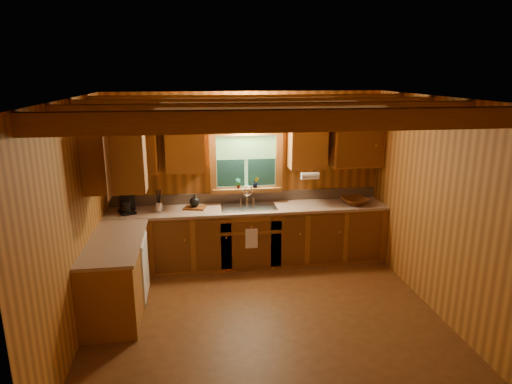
{
  "coord_description": "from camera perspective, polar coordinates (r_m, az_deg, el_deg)",
  "views": [
    {
      "loc": [
        -0.79,
        -4.74,
        2.87
      ],
      "look_at": [
        0.0,
        0.8,
        1.35
      ],
      "focal_mm": 31.0,
      "sensor_mm": 36.0,
      "label": 1
    }
  ],
  "objects": [
    {
      "name": "ceiling_beams",
      "position": [
        4.82,
        1.37,
        10.68
      ],
      "size": [
        4.2,
        2.54,
        0.18
      ],
      "color": "brown",
      "rests_on": "room"
    },
    {
      "name": "dish_towel",
      "position": [
        6.49,
        -0.58,
        -6.02
      ],
      "size": [
        0.18,
        0.01,
        0.3
      ],
      "primitive_type": "cube",
      "color": "white",
      "rests_on": "base_cabinets"
    },
    {
      "name": "teakettle",
      "position": [
        6.64,
        -7.92,
        -1.27
      ],
      "size": [
        0.15,
        0.15,
        0.19
      ],
      "rotation": [
        0.0,
        0.0,
        0.18
      ],
      "color": "black",
      "rests_on": "cutting_board"
    },
    {
      "name": "coffee_maker",
      "position": [
        6.64,
        -16.35,
        -1.1
      ],
      "size": [
        0.2,
        0.26,
        0.36
      ],
      "rotation": [
        0.0,
        0.0,
        0.41
      ],
      "color": "black",
      "rests_on": "countertop"
    },
    {
      "name": "paper_towel_roll",
      "position": [
        6.67,
        6.96,
        2.09
      ],
      "size": [
        0.27,
        0.11,
        0.11
      ],
      "primitive_type": "cylinder",
      "rotation": [
        0.0,
        1.57,
        0.0
      ],
      "color": "white",
      "rests_on": "upper_cabinets"
    },
    {
      "name": "potted_plant_left",
      "position": [
        6.78,
        -2.3,
        1.13
      ],
      "size": [
        0.1,
        0.08,
        0.16
      ],
      "primitive_type": "imported",
      "rotation": [
        0.0,
        0.0,
        0.28
      ],
      "color": "brown",
      "rests_on": "window_sill"
    },
    {
      "name": "countertop",
      "position": [
        6.35,
        -4.93,
        -3.1
      ],
      "size": [
        4.2,
        2.24,
        0.04
      ],
      "color": "#A0846E",
      "rests_on": "base_cabinets"
    },
    {
      "name": "base_cabinets",
      "position": [
        6.5,
        -4.95,
        -6.9
      ],
      "size": [
        4.2,
        2.22,
        0.86
      ],
      "color": "brown",
      "rests_on": "ground"
    },
    {
      "name": "window_sill",
      "position": [
        6.83,
        -1.21,
        0.36
      ],
      "size": [
        1.06,
        0.14,
        0.04
      ],
      "primitive_type": "cube",
      "color": "brown",
      "rests_on": "room"
    },
    {
      "name": "window",
      "position": [
        6.78,
        -1.28,
        3.8
      ],
      "size": [
        1.12,
        0.08,
        1.0
      ],
      "color": "brown",
      "rests_on": "room"
    },
    {
      "name": "wicker_basket",
      "position": [
        6.97,
        12.69,
        -1.16
      ],
      "size": [
        0.48,
        0.48,
        0.1
      ],
      "primitive_type": "imported",
      "rotation": [
        0.0,
        0.0,
        0.23
      ],
      "color": "#48230C",
      "rests_on": "countertop"
    },
    {
      "name": "backsplash",
      "position": [
        6.93,
        -1.27,
        -0.62
      ],
      "size": [
        4.2,
        0.02,
        0.16
      ],
      "primitive_type": "cube",
      "color": "#9B7F68",
      "rests_on": "room"
    },
    {
      "name": "upper_cabinets",
      "position": [
        6.25,
        -5.97,
        5.64
      ],
      "size": [
        4.19,
        1.77,
        0.78
      ],
      "color": "brown",
      "rests_on": "room"
    },
    {
      "name": "dishwasher_panel",
      "position": [
        5.98,
        -14.11,
        -9.37
      ],
      "size": [
        0.02,
        0.6,
        0.8
      ],
      "primitive_type": "cube",
      "color": "white",
      "rests_on": "base_cabinets"
    },
    {
      "name": "wall_sconce",
      "position": [
        6.57,
        -1.18,
        9.04
      ],
      "size": [
        0.45,
        0.21,
        0.17
      ],
      "color": "black",
      "rests_on": "room"
    },
    {
      "name": "room",
      "position": [
        5.05,
        1.28,
        -2.9
      ],
      "size": [
        4.2,
        4.2,
        4.2
      ],
      "color": "#5C3416",
      "rests_on": "ground"
    },
    {
      "name": "cutting_board",
      "position": [
        6.67,
        -7.9,
        -2.0
      ],
      "size": [
        0.35,
        0.29,
        0.03
      ],
      "primitive_type": "cube",
      "rotation": [
        0.0,
        0.0,
        -0.25
      ],
      "color": "brown",
      "rests_on": "countertop"
    },
    {
      "name": "utensil_crock",
      "position": [
        6.61,
        -12.45,
        -1.78
      ],
      "size": [
        0.12,
        0.12,
        0.33
      ],
      "rotation": [
        0.0,
        0.0,
        0.37
      ],
      "color": "silver",
      "rests_on": "countertop"
    },
    {
      "name": "sink",
      "position": [
        6.7,
        -0.97,
        -2.3
      ],
      "size": [
        0.82,
        0.48,
        0.43
      ],
      "color": "silver",
      "rests_on": "countertop"
    },
    {
      "name": "potted_plant_right",
      "position": [
        6.82,
        -0.04,
        1.26
      ],
      "size": [
        0.1,
        0.08,
        0.17
      ],
      "primitive_type": "imported",
      "rotation": [
        0.0,
        0.0,
        -0.06
      ],
      "color": "brown",
      "rests_on": "window_sill"
    }
  ]
}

